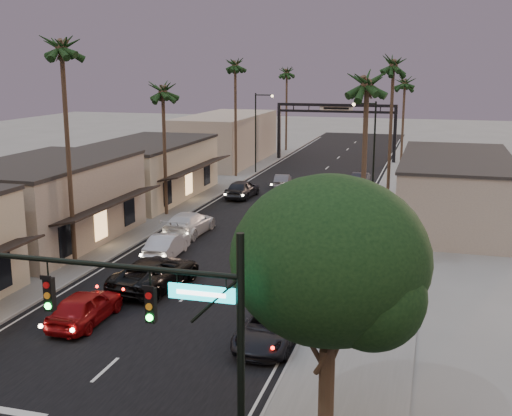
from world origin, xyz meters
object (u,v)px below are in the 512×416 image
Objects in this scene: palm_lb at (61,41)px; palm_rb at (394,60)px; oncoming_pickup at (156,273)px; oncoming_silver at (167,245)px; streetlight_right at (371,144)px; palm_lc at (163,85)px; curbside_near at (270,328)px; corner_tree at (332,267)px; arch at (336,118)px; streetlight_left at (258,126)px; palm_ld at (235,61)px; palm_ra at (367,76)px; traffic_signal at (174,324)px; curbside_black at (291,263)px; palm_far at (287,69)px; oncoming_red at (85,307)px; palm_rc at (405,79)px.

palm_rb is (17.20, 22.00, -0.97)m from palm_lb.
oncoming_pickup is 1.34× the size of oncoming_silver.
palm_lc is at bearing -149.89° from streetlight_right.
curbside_near is (-1.14, -30.71, -4.60)m from streetlight_right.
corner_tree is 17.55m from oncoming_pickup.
oncoming_silver is (-3.86, -44.78, -4.77)m from arch.
streetlight_left is 7.88m from palm_ld.
streetlight_left is at bearing 60.75° from palm_ld.
streetlight_left is at bearing -119.97° from arch.
traffic_signal is at bearing -98.28° from palm_ra.
palm_far is at bearing 101.13° from curbside_black.
traffic_signal is at bearing -94.16° from palm_rb.
arch is at bearing 108.30° from palm_rb.
oncoming_red is 1.03× the size of oncoming_silver.
arch is 46.60m from curbside_black.
palm_far reaches higher than curbside_black.
palm_ra is at bearing -34.90° from palm_lc.
corner_tree is 0.72× the size of palm_lc.
streetlight_right is 0.74× the size of palm_rc.
arch is at bearing 60.17° from palm_ld.
palm_ld is at bearing 111.03° from curbside_near.
palm_far is 2.53× the size of curbside_near.
streetlight_left is at bearing 136.79° from streetlight_right.
palm_ra is 18.75m from oncoming_red.
palm_lc is 0.92× the size of palm_ra.
streetlight_right reaches higher than traffic_signal.
streetlight_left is at bearing 107.77° from curbside_near.
oncoming_silver is at bearing 126.90° from corner_tree.
corner_tree is at bearing -81.38° from arch.
palm_rb reaches higher than streetlight_right.
curbside_black is (13.16, 1.88, -12.69)m from palm_lb.
corner_tree is at bearing 42.31° from traffic_signal.
palm_lb is 1.07× the size of palm_rb.
corner_tree is 51.28m from palm_ld.
palm_rb reaches higher than curbside_black.
traffic_signal is 1.78× the size of oncoming_red.
streetlight_right is 0.68× the size of palm_ra.
streetlight_left is at bearing -86.05° from palm_far.
palm_rc reaches higher than oncoming_red.
palm_ra is at bearing -65.46° from streetlight_left.
curbside_near is at bearing -77.54° from palm_far.
traffic_signal is 75.58m from palm_far.
corner_tree is 1.69× the size of curbside_near.
oncoming_pickup is (-11.58, 12.15, -5.11)m from corner_tree.
palm_lc reaches higher than curbside_black.
traffic_signal is 0.95× the size of streetlight_left.
palm_ra reaches higher than curbside_black.
palm_rc reaches higher than curbside_near.
traffic_signal is at bearing 110.80° from oncoming_silver.
arch reaches higher than oncoming_red.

